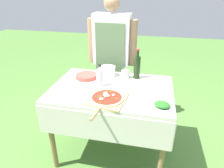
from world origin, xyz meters
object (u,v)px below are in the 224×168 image
at_px(pizza_on_peel, 106,98).
at_px(water_bottle, 100,76).
at_px(oil_bottle, 137,67).
at_px(sauce_jar, 125,75).
at_px(herb_container, 162,105).
at_px(plate_stack, 87,76).
at_px(prep_table, 112,97).
at_px(mixing_tub, 108,71).
at_px(person_cook, 112,52).

xyz_separation_m(pizza_on_peel, water_bottle, (-0.13, 0.26, 0.09)).
xyz_separation_m(oil_bottle, sauce_jar, (-0.12, -0.02, -0.09)).
xyz_separation_m(herb_container, plate_stack, (-0.79, 0.43, -0.00)).
height_order(pizza_on_peel, water_bottle, water_bottle).
bearing_deg(sauce_jar, prep_table, -109.49).
distance_m(oil_bottle, plate_stack, 0.55).
distance_m(water_bottle, herb_container, 0.66).
bearing_deg(pizza_on_peel, plate_stack, 135.73).
xyz_separation_m(water_bottle, mixing_tub, (0.02, 0.25, -0.05)).
height_order(pizza_on_peel, oil_bottle, oil_bottle).
height_order(herb_container, sauce_jar, sauce_jar).
xyz_separation_m(prep_table, person_cook, (-0.14, 0.66, 0.26)).
relative_size(herb_container, sauce_jar, 2.17).
distance_m(prep_table, pizza_on_peel, 0.27).
bearing_deg(person_cook, herb_container, 125.98).
distance_m(oil_bottle, mixing_tub, 0.32).
relative_size(pizza_on_peel, oil_bottle, 1.59).
relative_size(herb_container, plate_stack, 0.81).
height_order(prep_table, water_bottle, water_bottle).
bearing_deg(water_bottle, plate_stack, 142.65).
relative_size(person_cook, water_bottle, 7.28).
bearing_deg(plate_stack, herb_container, -28.53).
height_order(herb_container, mixing_tub, mixing_tub).
distance_m(mixing_tub, plate_stack, 0.24).
relative_size(mixing_tub, sauce_jar, 1.92).
bearing_deg(herb_container, mixing_tub, 137.44).
bearing_deg(oil_bottle, mixing_tub, -179.11).
bearing_deg(prep_table, pizza_on_peel, -89.00).
relative_size(pizza_on_peel, mixing_tub, 3.05).
bearing_deg(prep_table, sauce_jar, 70.51).
xyz_separation_m(person_cook, pizza_on_peel, (0.15, -0.89, -0.13)).
xyz_separation_m(pizza_on_peel, sauce_jar, (0.09, 0.50, 0.02)).
height_order(pizza_on_peel, herb_container, herb_container).
relative_size(prep_table, mixing_tub, 7.07).
bearing_deg(oil_bottle, water_bottle, -142.46).
xyz_separation_m(pizza_on_peel, mixing_tub, (-0.11, 0.51, 0.04)).
relative_size(prep_table, herb_container, 6.27).
xyz_separation_m(prep_table, herb_container, (0.47, -0.26, 0.13)).
height_order(person_cook, sauce_jar, person_cook).
relative_size(prep_table, plate_stack, 5.09).
xyz_separation_m(person_cook, mixing_tub, (0.04, -0.38, -0.09)).
relative_size(water_bottle, sauce_jar, 2.58).
xyz_separation_m(plate_stack, sauce_jar, (0.41, 0.09, 0.02)).
xyz_separation_m(prep_table, plate_stack, (-0.32, 0.17, 0.13)).
distance_m(herb_container, plate_stack, 0.90).
height_order(prep_table, mixing_tub, mixing_tub).
bearing_deg(sauce_jar, water_bottle, -132.06).
bearing_deg(herb_container, oil_bottle, 116.11).
bearing_deg(water_bottle, person_cook, 91.77).
bearing_deg(mixing_tub, person_cook, 95.35).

